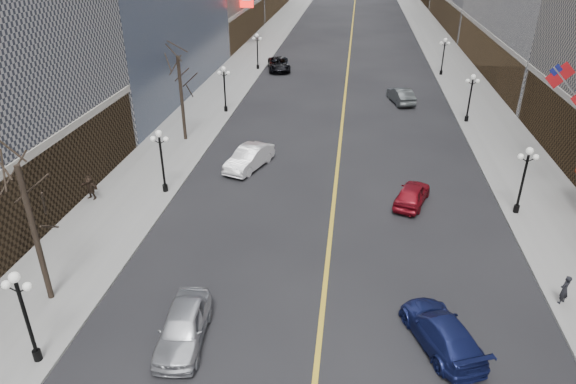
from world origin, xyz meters
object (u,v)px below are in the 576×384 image
(car_nb_mid, at_px, (249,158))
(streetlamp_east_2, at_px, (471,93))
(streetlamp_west_1, at_px, (161,155))
(streetlamp_west_2, at_px, (224,84))
(car_sb_mid, at_px, (412,194))
(ped_ne_corner, at_px, (565,290))
(car_sb_far, at_px, (401,95))
(streetlamp_east_3, at_px, (444,53))
(streetlamp_east_1, at_px, (524,174))
(streetlamp_west_3, at_px, (257,48))
(car_nb_near, at_px, (183,326))
(car_sb_near, at_px, (442,332))
(car_nb_far, at_px, (279,64))
(streetlamp_west_0, at_px, (23,309))

(car_nb_mid, bearing_deg, streetlamp_east_2, 54.34)
(streetlamp_west_1, bearing_deg, streetlamp_west_2, 90.00)
(car_nb_mid, xyz_separation_m, car_sb_mid, (11.97, -4.37, -0.10))
(streetlamp_west_2, bearing_deg, ped_ne_corner, -49.29)
(car_sb_mid, distance_m, car_sb_far, 23.05)
(streetlamp_east_2, bearing_deg, streetlamp_east_3, 90.00)
(streetlamp_east_1, bearing_deg, car_sb_far, 103.92)
(car_nb_mid, distance_m, car_sb_mid, 12.74)
(streetlamp_west_3, bearing_deg, car_nb_near, -83.38)
(streetlamp_east_3, height_order, ped_ne_corner, streetlamp_east_3)
(streetlamp_west_3, distance_m, car_sb_mid, 39.36)
(streetlamp_east_3, xyz_separation_m, ped_ne_corner, (-0.20, -45.19, -1.96))
(streetlamp_east_2, bearing_deg, ped_ne_corner, -90.42)
(streetlamp_east_1, bearing_deg, car_sb_near, -116.89)
(car_nb_mid, height_order, car_sb_near, car_nb_mid)
(streetlamp_east_3, height_order, car_nb_far, streetlamp_east_3)
(streetlamp_west_2, distance_m, car_nb_near, 32.55)
(car_sb_mid, bearing_deg, car_nb_near, 70.89)
(streetlamp_east_2, relative_size, ped_ne_corner, 2.86)
(streetlamp_east_1, height_order, streetlamp_west_3, same)
(streetlamp_west_2, distance_m, car_sb_far, 18.73)
(car_nb_mid, distance_m, car_sb_near, 21.43)
(car_nb_near, bearing_deg, ped_ne_corner, 10.54)
(streetlamp_east_3, bearing_deg, car_sb_mid, -100.58)
(car_nb_far, bearing_deg, car_nb_mid, -98.07)
(streetlamp_east_3, bearing_deg, streetlamp_west_0, -114.41)
(streetlamp_east_1, xyz_separation_m, streetlamp_west_0, (-23.60, -16.00, 0.00))
(streetlamp_east_2, height_order, streetlamp_west_3, same)
(streetlamp_west_0, bearing_deg, streetlamp_east_3, 65.59)
(streetlamp_west_3, bearing_deg, streetlamp_west_2, -90.00)
(streetlamp_east_2, distance_m, car_nb_far, 27.63)
(car_sb_near, bearing_deg, streetlamp_east_3, -119.21)
(streetlamp_west_1, bearing_deg, car_sb_far, 53.05)
(car_nb_near, height_order, car_nb_mid, car_nb_mid)
(streetlamp_east_1, bearing_deg, streetlamp_west_2, 142.67)
(car_sb_mid, bearing_deg, streetlamp_west_2, -27.25)
(streetlamp_east_1, xyz_separation_m, streetlamp_west_2, (-23.60, 18.00, 0.00))
(streetlamp_west_2, height_order, car_sb_mid, streetlamp_west_2)
(car_nb_mid, distance_m, car_sb_far, 22.60)
(streetlamp_east_3, relative_size, streetlamp_west_0, 1.00)
(car_nb_far, height_order, car_sb_mid, car_nb_far)
(streetlamp_east_2, relative_size, streetlamp_west_1, 1.00)
(ped_ne_corner, bearing_deg, car_nb_mid, -75.87)
(streetlamp_west_2, bearing_deg, car_sb_mid, -45.76)
(streetlamp_east_1, bearing_deg, ped_ne_corner, -91.25)
(streetlamp_east_2, bearing_deg, streetlamp_east_1, -90.00)
(car_nb_far, distance_m, car_sb_far, 19.47)
(streetlamp_east_1, distance_m, car_nb_mid, 19.34)
(car_sb_mid, bearing_deg, streetlamp_east_2, -92.28)
(streetlamp_east_3, bearing_deg, ped_ne_corner, -90.25)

